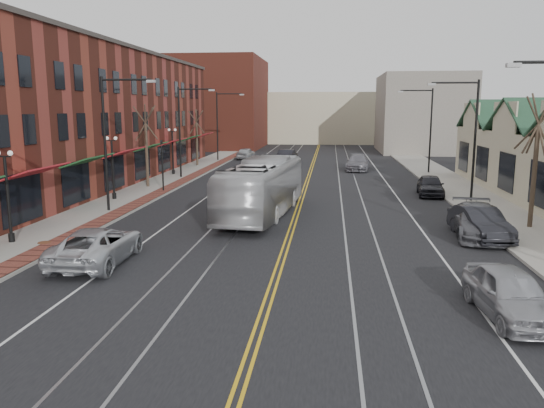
% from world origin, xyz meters
% --- Properties ---
extents(ground, '(160.00, 160.00, 0.00)m').
position_xyz_m(ground, '(0.00, 0.00, 0.00)').
color(ground, black).
rests_on(ground, ground).
extents(sidewalk_left, '(4.00, 120.00, 0.15)m').
position_xyz_m(sidewalk_left, '(-12.00, 20.00, 0.07)').
color(sidewalk_left, gray).
rests_on(sidewalk_left, ground).
extents(sidewalk_right, '(4.00, 120.00, 0.15)m').
position_xyz_m(sidewalk_right, '(12.00, 20.00, 0.07)').
color(sidewalk_right, gray).
rests_on(sidewalk_right, ground).
extents(building_left, '(10.00, 50.00, 11.00)m').
position_xyz_m(building_left, '(-19.00, 27.00, 5.50)').
color(building_left, maroon).
rests_on(building_left, ground).
extents(backdrop_left, '(14.00, 18.00, 14.00)m').
position_xyz_m(backdrop_left, '(-16.00, 70.00, 7.00)').
color(backdrop_left, maroon).
rests_on(backdrop_left, ground).
extents(backdrop_mid, '(22.00, 14.00, 9.00)m').
position_xyz_m(backdrop_mid, '(0.00, 85.00, 4.50)').
color(backdrop_mid, '#BBB290').
rests_on(backdrop_mid, ground).
extents(backdrop_right, '(12.00, 16.00, 11.00)m').
position_xyz_m(backdrop_right, '(15.00, 65.00, 5.50)').
color(backdrop_right, slate).
rests_on(backdrop_right, ground).
extents(streetlight_l_1, '(3.33, 0.25, 8.00)m').
position_xyz_m(streetlight_l_1, '(-11.05, 16.00, 5.03)').
color(streetlight_l_1, black).
rests_on(streetlight_l_1, sidewalk_left).
extents(streetlight_l_2, '(3.33, 0.25, 8.00)m').
position_xyz_m(streetlight_l_2, '(-11.05, 32.00, 5.03)').
color(streetlight_l_2, black).
rests_on(streetlight_l_2, sidewalk_left).
extents(streetlight_l_3, '(3.33, 0.25, 8.00)m').
position_xyz_m(streetlight_l_3, '(-11.05, 48.00, 5.03)').
color(streetlight_l_3, black).
rests_on(streetlight_l_3, sidewalk_left).
extents(streetlight_r_1, '(3.33, 0.25, 8.00)m').
position_xyz_m(streetlight_r_1, '(11.05, 22.00, 5.03)').
color(streetlight_r_1, black).
rests_on(streetlight_r_1, sidewalk_right).
extents(streetlight_r_2, '(3.33, 0.25, 8.00)m').
position_xyz_m(streetlight_r_2, '(11.05, 38.00, 5.03)').
color(streetlight_r_2, black).
rests_on(streetlight_r_2, sidewalk_right).
extents(lamppost_l_1, '(0.84, 0.28, 4.27)m').
position_xyz_m(lamppost_l_1, '(-12.80, 8.00, 2.20)').
color(lamppost_l_1, black).
rests_on(lamppost_l_1, sidewalk_left).
extents(lamppost_l_2, '(0.84, 0.28, 4.27)m').
position_xyz_m(lamppost_l_2, '(-12.80, 20.00, 2.20)').
color(lamppost_l_2, black).
rests_on(lamppost_l_2, sidewalk_left).
extents(lamppost_l_3, '(0.84, 0.28, 4.27)m').
position_xyz_m(lamppost_l_3, '(-12.80, 34.00, 2.20)').
color(lamppost_l_3, black).
rests_on(lamppost_l_3, sidewalk_left).
extents(tree_left_near, '(1.78, 1.37, 6.48)m').
position_xyz_m(tree_left_near, '(-12.50, 26.00, 3.51)').
color(tree_left_near, '#382B21').
rests_on(tree_left_near, sidewalk_left).
extents(tree_left_far, '(1.66, 1.28, 6.02)m').
position_xyz_m(tree_left_far, '(-12.50, 42.00, 3.28)').
color(tree_left_far, '#382B21').
rests_on(tree_left_far, sidewalk_left).
extents(tree_right_mid, '(1.90, 1.46, 6.93)m').
position_xyz_m(tree_right_mid, '(12.50, 14.00, 3.75)').
color(tree_right_mid, '#382B21').
rests_on(tree_right_mid, sidewalk_right).
extents(manhole_far, '(0.60, 0.60, 0.02)m').
position_xyz_m(manhole_far, '(-11.20, 8.00, 0.16)').
color(manhole_far, '#592D19').
rests_on(manhole_far, sidewalk_left).
extents(traffic_signal, '(0.18, 0.15, 3.80)m').
position_xyz_m(traffic_signal, '(-10.60, 24.00, 2.35)').
color(traffic_signal, black).
rests_on(traffic_signal, sidewalk_left).
extents(transit_bus, '(4.04, 12.17, 3.33)m').
position_xyz_m(transit_bus, '(-2.00, 16.18, 1.66)').
color(transit_bus, '#BDBDBF').
rests_on(transit_bus, ground).
extents(parked_suv, '(2.67, 5.52, 1.52)m').
position_xyz_m(parked_suv, '(-7.50, 5.59, 0.76)').
color(parked_suv, silver).
rests_on(parked_suv, ground).
extents(parked_car_a, '(2.21, 4.63, 1.53)m').
position_xyz_m(parked_car_a, '(7.50, 1.48, 0.76)').
color(parked_car_a, '#A1A1A7').
rests_on(parked_car_a, ground).
extents(parked_car_b, '(2.26, 4.92, 1.56)m').
position_xyz_m(parked_car_b, '(9.30, 11.59, 0.78)').
color(parked_car_b, black).
rests_on(parked_car_b, ground).
extents(parked_car_c, '(2.85, 5.75, 1.61)m').
position_xyz_m(parked_car_c, '(9.30, 12.01, 0.80)').
color(parked_car_c, '#57585E').
rests_on(parked_car_c, ground).
extents(parked_car_d, '(2.19, 4.58, 1.51)m').
position_xyz_m(parked_car_d, '(9.27, 24.65, 0.75)').
color(parked_car_d, '#222228').
rests_on(parked_car_d, ground).
extents(distant_car_left, '(2.14, 4.98, 1.60)m').
position_xyz_m(distant_car_left, '(-2.99, 46.84, 0.80)').
color(distant_car_left, black).
rests_on(distant_car_left, ground).
extents(distant_car_right, '(2.75, 5.64, 1.58)m').
position_xyz_m(distant_car_right, '(4.77, 40.17, 0.79)').
color(distant_car_right, slate).
rests_on(distant_car_right, ground).
extents(distant_car_far, '(2.05, 4.39, 1.45)m').
position_xyz_m(distant_car_far, '(-8.50, 50.69, 0.73)').
color(distant_car_far, '#A8ACB0').
rests_on(distant_car_far, ground).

